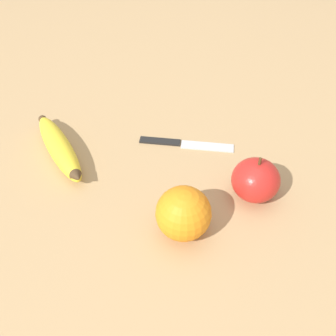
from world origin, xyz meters
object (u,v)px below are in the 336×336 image
Objects in this scene: apple at (256,180)px; banana at (59,148)px; paring_knife at (182,143)px; orange at (183,213)px.

banana is at bearing -51.54° from apple.
apple reaches higher than paring_knife.
apple is 0.59× the size of paring_knife.
banana is 2.56× the size of orange.
apple is at bearing 44.02° from banana.
banana is 0.35m from apple.
banana is 0.23m from paring_knife.
apple is (-0.14, 0.01, -0.01)m from orange.
orange is (-0.08, 0.26, 0.02)m from banana.
banana is 0.28m from orange.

